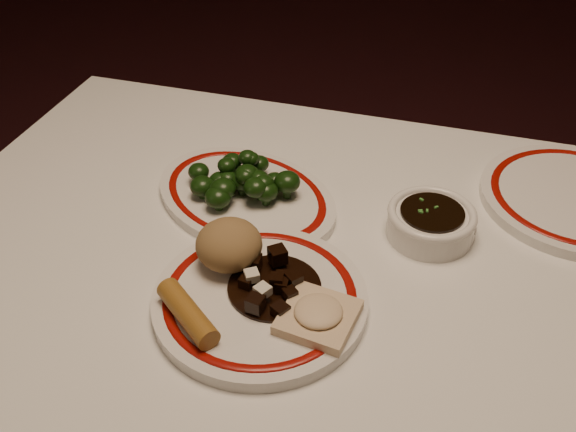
# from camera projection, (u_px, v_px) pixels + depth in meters

# --- Properties ---
(dining_table) EXTENTS (1.20, 0.90, 0.75)m
(dining_table) POSITION_uv_depth(u_px,v_px,m) (324.00, 335.00, 0.88)
(dining_table) COLOR white
(dining_table) RESTS_ON ground
(main_plate) EXTENTS (0.30, 0.30, 0.02)m
(main_plate) POSITION_uv_depth(u_px,v_px,m) (260.00, 299.00, 0.79)
(main_plate) COLOR white
(main_plate) RESTS_ON dining_table
(rice_mound) EXTENTS (0.09, 0.09, 0.06)m
(rice_mound) POSITION_uv_depth(u_px,v_px,m) (229.00, 245.00, 0.81)
(rice_mound) COLOR olive
(rice_mound) RESTS_ON main_plate
(spring_roll) EXTENTS (0.10, 0.09, 0.03)m
(spring_roll) POSITION_uv_depth(u_px,v_px,m) (188.00, 313.00, 0.74)
(spring_roll) COLOR #9B6926
(spring_roll) RESTS_ON main_plate
(fried_wonton) EXTENTS (0.09, 0.09, 0.02)m
(fried_wonton) POSITION_uv_depth(u_px,v_px,m) (318.00, 315.00, 0.74)
(fried_wonton) COLOR beige
(fried_wonton) RESTS_ON main_plate
(stirfry_heap) EXTENTS (0.12, 0.12, 0.03)m
(stirfry_heap) POSITION_uv_depth(u_px,v_px,m) (272.00, 284.00, 0.79)
(stirfry_heap) COLOR black
(stirfry_heap) RESTS_ON main_plate
(broccoli_plate) EXTENTS (0.36, 0.34, 0.02)m
(broccoli_plate) POSITION_uv_depth(u_px,v_px,m) (246.00, 196.00, 0.96)
(broccoli_plate) COLOR white
(broccoli_plate) RESTS_ON dining_table
(broccoli_pile) EXTENTS (0.17, 0.13, 0.05)m
(broccoli_pile) POSITION_uv_depth(u_px,v_px,m) (242.00, 180.00, 0.94)
(broccoli_pile) COLOR #23471C
(broccoli_pile) RESTS_ON broccoli_plate
(soy_bowl) EXTENTS (0.12, 0.12, 0.04)m
(soy_bowl) POSITION_uv_depth(u_px,v_px,m) (430.00, 224.00, 0.89)
(soy_bowl) COLOR white
(soy_bowl) RESTS_ON dining_table
(sweet_sour_dish) EXTENTS (0.06, 0.06, 0.02)m
(sweet_sour_dish) POSITION_uv_depth(u_px,v_px,m) (452.00, 227.00, 0.90)
(sweet_sour_dish) COLOR white
(sweet_sour_dish) RESTS_ON dining_table
(mustard_dish) EXTENTS (0.06, 0.06, 0.02)m
(mustard_dish) POSITION_uv_depth(u_px,v_px,m) (453.00, 230.00, 0.90)
(mustard_dish) COLOR white
(mustard_dish) RESTS_ON dining_table
(far_plate) EXTENTS (0.32, 0.32, 0.02)m
(far_plate) POSITION_uv_depth(u_px,v_px,m) (575.00, 198.00, 0.95)
(far_plate) COLOR white
(far_plate) RESTS_ON dining_table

